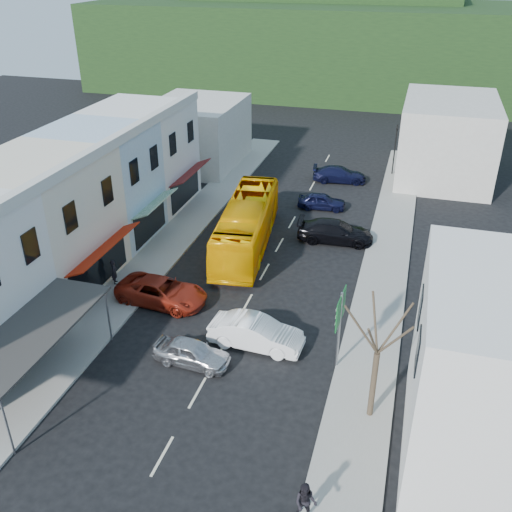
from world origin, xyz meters
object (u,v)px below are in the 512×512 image
Objects in this scene: car_red at (162,292)px; direction_sign at (339,331)px; car_silver at (192,352)px; pedestrian_left at (114,271)px; pedestrian_right at (305,503)px; street_tree at (377,353)px; bus at (247,226)px; car_white at (256,335)px; traffic_signal at (395,150)px.

direction_sign is (10.87, -3.08, 1.50)m from car_red.
car_silver is 6.13m from car_red.
pedestrian_right is at bearing -153.17° from pedestrian_left.
car_red is at bearing 154.70° from street_tree.
bus is 14.11m from direction_sign.
direction_sign reaches higher than pedestrian_right.
bus is 22.24m from pedestrian_right.
pedestrian_right is at bearing -74.51° from bus.
car_silver is (1.13, -13.20, -0.85)m from bus.
direction_sign reaches higher than bus.
car_silver is 0.96× the size of car_red.
street_tree is (6.34, -3.57, 2.84)m from car_white.
traffic_signal reaches higher than direction_sign.
car_white and car_red have the same top height.
car_silver is at bearing -149.47° from pedestrian_left.
car_silver and car_white have the same top height.
traffic_signal is at bearing -9.50° from car_silver.
street_tree is at bearing -134.75° from pedestrian_left.
street_tree is at bearing 75.27° from pedestrian_right.
car_red is 16.50m from pedestrian_right.
pedestrian_right reaches higher than car_red.
pedestrian_left is at bearing 50.44° from traffic_signal.
car_red is 1.05× the size of direction_sign.
car_white is 29.01m from traffic_signal.
direction_sign is (4.35, -0.57, 1.50)m from car_white.
pedestrian_left is at bearing 167.78° from direction_sign.
traffic_signal reaches higher than bus.
bus is 2.42× the size of traffic_signal.
car_white is 4.64m from direction_sign.
pedestrian_left is (-6.33, -7.37, -0.55)m from bus.
street_tree reaches higher than bus.
street_tree reaches higher than pedestrian_right.
direction_sign reaches higher than car_red.
traffic_signal is (15.10, 25.00, 1.40)m from pedestrian_left.
pedestrian_right is 0.24× the size of street_tree.
car_red is 11.39m from direction_sign.
pedestrian_right reaches higher than car_silver.
bus reaches higher than pedestrian_right.
direction_sign is (-0.29, 9.09, 1.20)m from pedestrian_right.
pedestrian_right is at bearing -151.52° from car_white.
street_tree is (12.85, -6.07, 2.84)m from car_red.
bus reaches higher than car_white.
street_tree is at bearing -110.14° from car_red.
car_silver and car_red have the same top height.
traffic_signal is at bearing 56.68° from bus.
pedestrian_right is (4.64, -9.66, 0.30)m from car_white.
direction_sign is 0.92× the size of traffic_signal.
car_white is 10.72m from pedestrian_right.
pedestrian_right is 38.22m from traffic_signal.
car_white is at bearing 176.13° from direction_sign.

